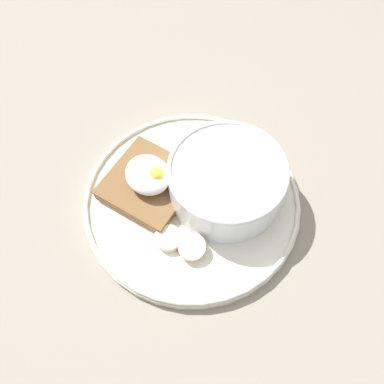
{
  "coord_description": "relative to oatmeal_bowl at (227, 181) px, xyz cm",
  "views": [
    {
      "loc": [
        -20.61,
        16.76,
        51.14
      ],
      "look_at": [
        0.0,
        0.0,
        5.0
      ],
      "focal_mm": 40.0,
      "sensor_mm": 36.0,
      "label": 1
    }
  ],
  "objects": [
    {
      "name": "ground_plane",
      "position": [
        1.86,
        4.02,
        -4.85
      ],
      "size": [
        120.0,
        120.0,
        2.0
      ],
      "primitive_type": "cube",
      "color": "gray",
      "rests_on": "ground"
    },
    {
      "name": "plate",
      "position": [
        1.86,
        4.02,
        -3.06
      ],
      "size": [
        27.84,
        27.84,
        1.6
      ],
      "color": "silver",
      "rests_on": "ground_plane"
    },
    {
      "name": "oatmeal_bowl",
      "position": [
        0.0,
        0.0,
        0.0
      ],
      "size": [
        14.72,
        14.72,
        5.8
      ],
      "color": "white",
      "rests_on": "plate"
    },
    {
      "name": "toast_slice",
      "position": [
        6.89,
        7.06,
        -1.98
      ],
      "size": [
        13.32,
        13.32,
        1.57
      ],
      "color": "brown",
      "rests_on": "plate"
    },
    {
      "name": "poached_egg",
      "position": [
        6.75,
        6.99,
        0.09
      ],
      "size": [
        8.74,
        6.02,
        3.09
      ],
      "color": "white",
      "rests_on": "toast_slice"
    },
    {
      "name": "banana_slice_front",
      "position": [
        -3.49,
        8.4,
        -2.01
      ],
      "size": [
        4.73,
        4.65,
        1.99
      ],
      "color": "beige",
      "rests_on": "plate"
    },
    {
      "name": "banana_slice_left",
      "position": [
        -0.73,
        9.82,
        -2.3
      ],
      "size": [
        4.31,
        4.31,
        1.16
      ],
      "color": "beige",
      "rests_on": "plate"
    }
  ]
}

